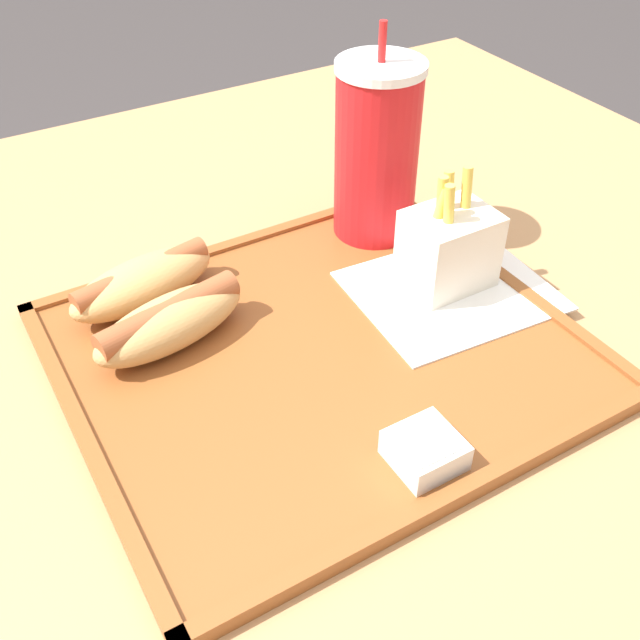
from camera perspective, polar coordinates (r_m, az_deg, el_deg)
dining_table at (r=0.90m, az=-3.19°, el=-19.56°), size 1.25×1.05×0.71m
food_tray at (r=0.62m, az=0.00°, el=-2.47°), size 0.41×0.36×0.01m
paper_napkin at (r=0.69m, az=9.91°, el=2.22°), size 0.18×0.16×0.00m
soda_cup at (r=0.72m, az=4.34°, el=12.71°), size 0.08×0.08×0.21m
hot_dog_far at (r=0.67m, az=-13.37°, el=2.87°), size 0.15×0.08×0.04m
hot_dog_near at (r=0.62m, az=-11.37°, el=-0.09°), size 0.15×0.08×0.04m
fries_carton at (r=0.68m, az=9.75°, el=5.51°), size 0.08×0.06×0.11m
sauce_cup_mayo at (r=0.53m, az=8.01°, el=-9.75°), size 0.05×0.05×0.02m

